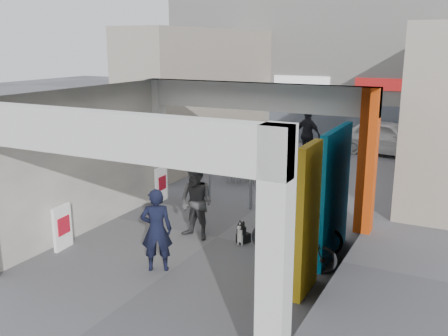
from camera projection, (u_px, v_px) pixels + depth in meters
The scene contains 20 objects.
ground at pixel (216, 237), 11.83m from camera, with size 90.00×90.00×0.00m, color #59595E.
arcade_canopy at pixel (221, 151), 10.33m from camera, with size 6.40×6.45×6.40m.
far_building at pixel (358, 54), 22.95m from camera, with size 18.00×4.08×8.00m.
plaza_bldg_left at pixel (204, 95), 19.69m from camera, with size 2.00×9.00×5.00m, color #A49888.
bollard_left at pixel (209, 186), 14.48m from camera, with size 0.09×0.09×0.89m, color gray.
bollard_center at pixel (251, 192), 13.75m from camera, with size 0.09×0.09×0.96m, color gray.
bollard_right at pixel (310, 200), 13.11m from camera, with size 0.09×0.09×0.91m, color gray.
advert_board_near at pixel (62, 227), 11.07m from camera, with size 0.14×0.55×1.00m.
advert_board_far at pixel (161, 184), 14.44m from camera, with size 0.12×0.55×1.00m.
cafe_set at pixel (255, 170), 16.65m from camera, with size 1.65×1.33×1.00m.
produce_stand at pixel (254, 162), 17.87m from camera, with size 1.23×0.67×0.81m.
crate_stack at pixel (327, 157), 18.88m from camera, with size 0.51×0.43×0.56m.
border_collie at pixel (242, 234), 11.42m from camera, with size 0.21×0.42×0.58m.
man_with_dog at pixel (157, 230), 9.95m from camera, with size 0.62×0.41×1.71m, color black.
man_back_turned at pixel (196, 203), 11.57m from camera, with size 0.86×0.67×1.76m, color #3D3D40.
man_elderly at pixel (311, 210), 11.17m from camera, with size 0.83×0.54×1.69m, color #506A9B.
man_crates at pixel (308, 135), 19.50m from camera, with size 1.17×0.49×1.99m, color black.
bicycle_front at pixel (297, 231), 10.80m from camera, with size 0.69×1.98×1.04m, color black.
bicycle_rear at pixel (298, 250), 9.95m from camera, with size 0.44×1.57×0.94m, color black.
white_van at pixel (388, 138), 20.46m from camera, with size 1.68×4.17×1.42m, color silver.
Camera 1 is at (5.19, -9.79, 4.48)m, focal length 40.00 mm.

